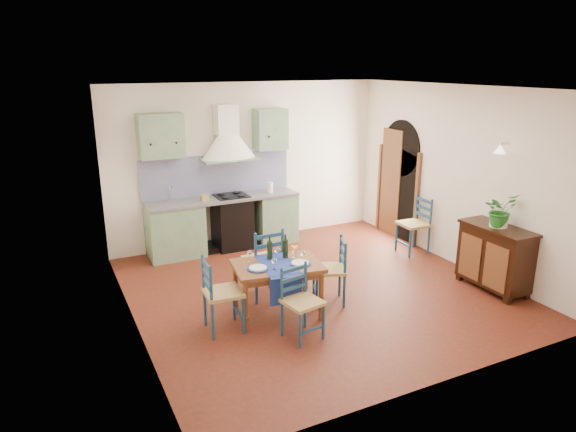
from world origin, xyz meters
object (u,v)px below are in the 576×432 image
object	(u,v)px
sideboard	(495,256)
potted_plant	(500,210)
dining_table	(278,270)
chair_near	(301,302)

from	to	relation	value
sideboard	potted_plant	distance (m)	0.66
dining_table	chair_near	xyz separation A→B (m)	(0.01, -0.62, -0.17)
dining_table	chair_near	world-z (taller)	dining_table
dining_table	sideboard	xyz separation A→B (m)	(3.07, -0.65, -0.10)
dining_table	potted_plant	xyz separation A→B (m)	(3.07, -0.64, 0.56)
dining_table	potted_plant	distance (m)	3.19
dining_table	sideboard	world-z (taller)	dining_table
chair_near	potted_plant	bearing A→B (deg)	-0.34
chair_near	sideboard	size ratio (longest dim) A/B	0.82
dining_table	chair_near	bearing A→B (deg)	-89.28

